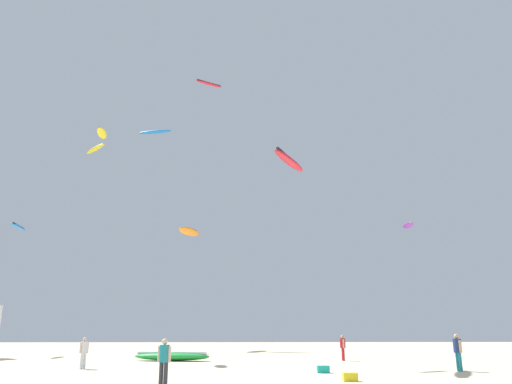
% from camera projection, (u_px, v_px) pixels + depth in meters
% --- Properties ---
extents(person_foreground, '(0.52, 0.37, 1.65)m').
position_uv_depth(person_foreground, '(164.00, 358.00, 17.72)').
color(person_foreground, '#2D2D33').
rests_on(person_foreground, ground).
extents(person_midground, '(0.35, 0.43, 1.56)m').
position_uv_depth(person_midground, '(84.00, 350.00, 24.90)').
color(person_midground, silver).
rests_on(person_midground, ground).
extents(person_left, '(0.39, 0.57, 1.74)m').
position_uv_depth(person_left, '(458.00, 349.00, 23.68)').
color(person_left, teal).
rests_on(person_left, ground).
extents(person_right, '(0.36, 0.52, 1.58)m').
position_uv_depth(person_right, '(343.00, 346.00, 31.24)').
color(person_right, '#B21E23').
rests_on(person_right, ground).
extents(kite_grounded_near, '(5.10, 2.28, 0.62)m').
position_uv_depth(kite_grounded_near, '(172.00, 356.00, 30.76)').
color(kite_grounded_near, green).
rests_on(kite_grounded_near, ground).
extents(cooler_box, '(0.56, 0.36, 0.32)m').
position_uv_depth(cooler_box, '(323.00, 369.00, 22.62)').
color(cooler_box, '#19B29E').
rests_on(cooler_box, ground).
extents(gear_bag, '(0.56, 0.36, 0.32)m').
position_uv_depth(gear_bag, '(350.00, 377.00, 19.05)').
color(gear_bag, yellow).
rests_on(gear_bag, ground).
extents(kite_aloft_0, '(1.04, 2.79, 0.49)m').
position_uv_depth(kite_aloft_0, '(18.00, 227.00, 41.34)').
color(kite_aloft_0, blue).
extents(kite_aloft_1, '(3.43, 3.79, 0.85)m').
position_uv_depth(kite_aloft_1, '(95.00, 149.00, 53.64)').
color(kite_aloft_1, yellow).
extents(kite_aloft_2, '(4.28, 2.12, 0.70)m').
position_uv_depth(kite_aloft_2, '(155.00, 132.00, 57.81)').
color(kite_aloft_2, blue).
extents(kite_aloft_3, '(1.02, 3.08, 0.54)m').
position_uv_depth(kite_aloft_3, '(408.00, 225.00, 55.63)').
color(kite_aloft_3, purple).
extents(kite_aloft_4, '(2.63, 4.31, 0.83)m').
position_uv_depth(kite_aloft_4, '(189.00, 232.00, 50.97)').
color(kite_aloft_4, orange).
extents(kite_aloft_5, '(2.94, 4.33, 0.96)m').
position_uv_depth(kite_aloft_5, '(289.00, 161.00, 30.38)').
color(kite_aloft_5, red).
extents(kite_aloft_6, '(2.15, 1.59, 0.45)m').
position_uv_depth(kite_aloft_6, '(209.00, 84.00, 36.93)').
color(kite_aloft_6, red).
extents(kite_aloft_7, '(0.83, 2.30, 0.48)m').
position_uv_depth(kite_aloft_7, '(102.00, 133.00, 37.85)').
color(kite_aloft_7, yellow).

